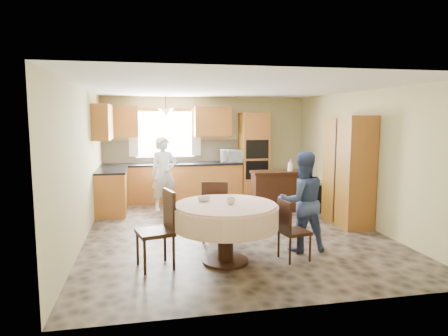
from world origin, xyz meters
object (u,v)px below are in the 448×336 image
Objects in this scene: sideboard at (278,192)px; chair_back at (216,208)px; dining_table at (225,217)px; person_sink at (164,174)px; chair_right at (290,227)px; oven_tower at (254,156)px; cupboard at (348,171)px; person_dining at (302,201)px; chair_left at (161,225)px.

chair_back is at bearing -130.71° from sideboard.
dining_table is 0.91× the size of person_sink.
chair_back is at bearing 31.13° from chair_right.
oven_tower reaches higher than cupboard.
cupboard is at bearing -148.69° from chair_back.
cupboard is 3.81m from person_sink.
person_sink is (-0.67, 3.39, 0.15)m from dining_table.
chair_right is at bearing 50.01° from person_dining.
sideboard is 0.72× the size of person_sink.
dining_table is 1.68× the size of chair_right.
person_dining is at bearing -50.86° from chair_right.
person_sink is at bearing -57.45° from person_dining.
sideboard is at bearing 126.24° from cupboard.
chair_left is (-2.60, -2.78, 0.17)m from sideboard.
sideboard is 3.00m from chair_right.
cupboard is at bearing 98.97° from chair_left.
person_sink reaches higher than person_dining.
oven_tower is 4.91m from chair_left.
dining_table is at bearing 74.50° from chair_right.
chair_right is (0.88, -1.01, -0.08)m from chair_back.
oven_tower reaches higher than dining_table.
cupboard is at bearing -45.75° from person_sink.
cupboard is 1.35× the size of person_dining.
cupboard is 1.40× the size of dining_table.
oven_tower is 2.92m from cupboard.
chair_right is 0.54× the size of person_sink.
chair_left reaches higher than chair_right.
person_dining is (1.24, 0.28, 0.10)m from dining_table.
oven_tower is at bearing 135.61° from chair_left.
person_dining is at bearing 83.07° from chair_left.
person_sink reaches higher than chair_right.
cupboard reaches higher than chair_left.
chair_back reaches higher than sideboard.
dining_table is (-1.59, -4.24, -0.41)m from oven_tower.
oven_tower is 2.46× the size of chair_right.
chair_left is at bearing -120.24° from oven_tower.
sideboard is 1.32× the size of chair_right.
sideboard is 2.49m from person_sink.
oven_tower is at bearing -18.70° from chair_right.
person_dining is (1.90, -3.10, -0.04)m from person_sink.
dining_table is at bearing -95.34° from person_sink.
chair_right is at bearing -82.10° from person_sink.
sideboard is 0.56× the size of cupboard.
chair_left is 0.66× the size of person_sink.
person_dining is (-0.35, -3.96, -0.31)m from oven_tower.
chair_right is at bearing -137.23° from cupboard.
oven_tower reaches higher than chair_left.
cupboard is 2.73m from chair_back.
chair_right is (-0.82, -2.89, 0.07)m from sideboard.
cupboard reaches higher than chair_back.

